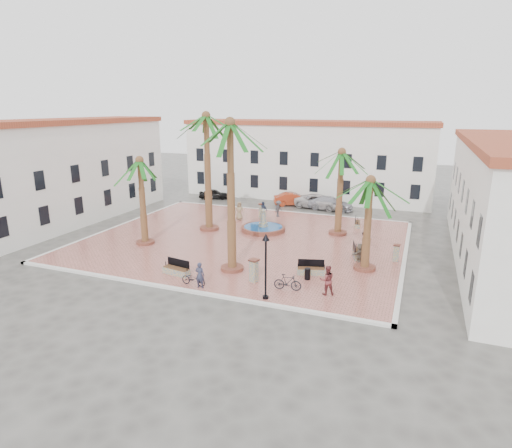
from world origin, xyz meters
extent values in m
plane|color=#56544F|center=(0.00, 0.00, 0.00)|extent=(120.00, 120.00, 0.00)
cube|color=#BA695D|center=(0.00, 0.00, 0.07)|extent=(26.00, 22.00, 0.15)
cube|color=silver|center=(0.00, 11.00, 0.08)|extent=(26.30, 0.30, 0.16)
cube|color=silver|center=(0.00, -11.00, 0.08)|extent=(26.30, 0.30, 0.16)
cube|color=silver|center=(13.00, 0.00, 0.08)|extent=(0.30, 22.30, 0.16)
cube|color=silver|center=(-13.00, 0.00, 0.08)|extent=(0.30, 22.30, 0.16)
cube|color=white|center=(0.00, 20.00, 4.50)|extent=(30.00, 7.00, 9.00)
cube|color=#A44329|center=(0.00, 20.00, 9.25)|extent=(30.40, 7.40, 0.50)
cube|color=black|center=(-13.12, 16.52, 2.20)|extent=(1.00, 0.12, 1.60)
cube|color=black|center=(-9.38, 16.52, 2.20)|extent=(1.00, 0.12, 1.60)
cube|color=black|center=(-5.62, 16.52, 2.20)|extent=(1.00, 0.12, 1.60)
cube|color=black|center=(-1.88, 16.52, 2.20)|extent=(1.00, 0.12, 1.60)
cube|color=black|center=(1.88, 16.52, 2.20)|extent=(1.00, 0.12, 1.60)
cube|color=black|center=(5.62, 16.52, 2.20)|extent=(1.00, 0.12, 1.60)
cube|color=black|center=(9.38, 16.52, 2.20)|extent=(1.00, 0.12, 1.60)
cube|color=black|center=(13.12, 16.52, 2.20)|extent=(1.00, 0.12, 1.60)
cube|color=black|center=(-13.12, 16.52, 5.20)|extent=(1.00, 0.12, 1.60)
cube|color=black|center=(-9.38, 16.52, 5.20)|extent=(1.00, 0.12, 1.60)
cube|color=black|center=(-5.62, 16.52, 5.20)|extent=(1.00, 0.12, 1.60)
cube|color=black|center=(-1.88, 16.52, 5.20)|extent=(1.00, 0.12, 1.60)
cube|color=black|center=(1.88, 16.52, 5.20)|extent=(1.00, 0.12, 1.60)
cube|color=black|center=(5.62, 16.52, 5.20)|extent=(1.00, 0.12, 1.60)
cube|color=black|center=(9.38, 16.52, 5.20)|extent=(1.00, 0.12, 1.60)
cube|color=black|center=(13.12, 16.52, 5.20)|extent=(1.00, 0.12, 1.60)
cube|color=black|center=(16.54, -9.49, 2.20)|extent=(0.12, 1.00, 1.60)
cube|color=black|center=(16.54, -5.77, 2.20)|extent=(0.12, 1.00, 1.60)
cube|color=black|center=(16.54, -2.06, 2.20)|extent=(0.12, 1.00, 1.60)
cube|color=black|center=(16.54, 1.65, 2.20)|extent=(0.12, 1.00, 1.60)
cube|color=black|center=(16.54, 5.37, 2.20)|extent=(0.12, 1.00, 1.60)
cube|color=black|center=(16.54, 9.08, 2.20)|extent=(0.12, 1.00, 1.60)
cube|color=black|center=(16.54, 12.80, 2.20)|extent=(0.12, 1.00, 1.60)
cube|color=black|center=(16.54, -9.49, 5.20)|extent=(0.12, 1.00, 1.60)
cube|color=black|center=(16.54, -5.77, 5.20)|extent=(0.12, 1.00, 1.60)
cube|color=black|center=(16.54, -2.06, 5.20)|extent=(0.12, 1.00, 1.60)
cube|color=black|center=(16.54, 1.65, 5.20)|extent=(0.12, 1.00, 1.60)
cube|color=black|center=(16.54, 5.37, 5.20)|extent=(0.12, 1.00, 1.60)
cube|color=black|center=(16.54, 9.08, 5.20)|extent=(0.12, 1.00, 1.60)
cube|color=black|center=(16.54, 12.80, 5.20)|extent=(0.12, 1.00, 1.60)
cube|color=white|center=(-19.00, 0.00, 4.75)|extent=(6.00, 24.00, 9.50)
cube|color=#A44329|center=(-19.00, 0.00, 9.75)|extent=(6.40, 24.40, 0.50)
cube|color=black|center=(-16.02, -10.00, 2.20)|extent=(0.12, 1.00, 1.60)
cube|color=black|center=(-16.02, -6.00, 2.20)|extent=(0.12, 1.00, 1.60)
cube|color=black|center=(-16.02, -2.00, 2.20)|extent=(0.12, 1.00, 1.60)
cube|color=black|center=(-16.02, 2.00, 2.20)|extent=(0.12, 1.00, 1.60)
cube|color=black|center=(-16.02, 6.00, 2.20)|extent=(0.12, 1.00, 1.60)
cube|color=black|center=(-16.02, 10.00, 2.20)|extent=(0.12, 1.00, 1.60)
cube|color=black|center=(-16.02, -6.00, 5.20)|extent=(0.12, 1.00, 1.60)
cube|color=black|center=(-16.02, -2.00, 5.20)|extent=(0.12, 1.00, 1.60)
cube|color=black|center=(-16.02, 2.00, 5.20)|extent=(0.12, 1.00, 1.60)
cube|color=black|center=(-16.02, 6.00, 5.20)|extent=(0.12, 1.00, 1.60)
cube|color=black|center=(-16.02, 10.00, 5.20)|extent=(0.12, 1.00, 1.60)
cylinder|color=brown|center=(0.52, 3.06, 0.34)|extent=(4.00, 4.00, 0.38)
cylinder|color=#194C8C|center=(0.52, 3.06, 0.51)|extent=(3.52, 3.52, 0.06)
cylinder|color=gray|center=(0.52, 3.06, 0.53)|extent=(0.86, 0.86, 0.76)
cylinder|color=gray|center=(0.52, 3.06, 1.29)|extent=(0.57, 0.57, 1.14)
sphere|color=gray|center=(0.52, 3.06, 2.01)|extent=(0.42, 0.42, 0.42)
cylinder|color=brown|center=(-4.26, 1.61, 0.28)|extent=(1.75, 1.75, 0.26)
cylinder|color=brown|center=(-4.26, 1.61, 5.40)|extent=(0.57, 0.57, 9.97)
sphere|color=brown|center=(-4.26, 1.61, 10.39)|extent=(0.77, 0.77, 0.77)
cylinder|color=brown|center=(-7.29, -4.07, 0.26)|extent=(1.49, 1.49, 0.22)
cylinder|color=brown|center=(-7.29, -4.07, 3.72)|extent=(0.48, 0.48, 6.69)
sphere|color=brown|center=(-7.29, -4.07, 7.06)|extent=(0.65, 0.65, 0.65)
cylinder|color=brown|center=(1.90, -6.89, 0.27)|extent=(1.60, 1.60, 0.24)
cylinder|color=brown|center=(1.90, -6.89, 5.27)|extent=(0.52, 0.52, 9.77)
sphere|color=brown|center=(1.90, -6.89, 10.16)|extent=(0.70, 0.70, 0.70)
cylinder|color=brown|center=(10.48, -3.45, 0.26)|extent=(1.52, 1.52, 0.23)
cylinder|color=brown|center=(10.48, -3.45, 3.41)|extent=(0.49, 0.49, 6.06)
sphere|color=brown|center=(10.48, -3.45, 6.44)|extent=(0.67, 0.67, 0.67)
cylinder|color=brown|center=(7.09, 4.49, 0.27)|extent=(1.60, 1.60, 0.24)
cylinder|color=brown|center=(7.09, 4.49, 3.91)|extent=(0.52, 0.52, 7.04)
sphere|color=brown|center=(7.09, 4.49, 7.43)|extent=(0.70, 0.70, 0.70)
cube|color=gray|center=(-1.24, -9.07, 0.37)|extent=(2.05, 0.92, 0.44)
cube|color=#56351E|center=(-1.24, -9.07, 0.62)|extent=(1.93, 0.85, 0.07)
cube|color=black|center=(-1.20, -8.83, 0.92)|extent=(1.85, 0.37, 0.55)
cylinder|color=black|center=(-2.16, -8.91, 0.75)|extent=(0.05, 0.05, 0.33)
cylinder|color=black|center=(-0.33, -9.22, 0.75)|extent=(0.05, 0.05, 0.33)
cube|color=gray|center=(7.22, -5.73, 0.36)|extent=(1.96, 1.06, 0.42)
cube|color=#56351E|center=(7.22, -5.73, 0.60)|extent=(1.85, 0.98, 0.06)
cube|color=black|center=(7.16, -5.51, 0.88)|extent=(1.72, 0.53, 0.52)
cylinder|color=black|center=(6.37, -5.97, 0.72)|extent=(0.05, 0.05, 0.31)
cylinder|color=black|center=(8.08, -5.49, 0.72)|extent=(0.05, 0.05, 0.31)
cube|color=gray|center=(9.62, -1.06, 0.36)|extent=(1.05, 2.01, 0.43)
cube|color=#56351E|center=(9.62, -1.06, 0.61)|extent=(0.98, 1.90, 0.06)
cube|color=black|center=(9.39, -1.12, 0.90)|extent=(0.51, 1.77, 0.54)
cylinder|color=black|center=(9.85, -1.94, 0.74)|extent=(0.05, 0.05, 0.32)
cylinder|color=black|center=(9.39, -0.18, 0.74)|extent=(0.05, 0.05, 0.32)
cube|color=gray|center=(8.36, 7.68, 0.34)|extent=(0.70, 1.72, 0.37)
cube|color=#56351E|center=(8.36, 7.68, 0.55)|extent=(0.65, 1.62, 0.06)
cube|color=black|center=(8.16, 7.66, 0.80)|extent=(0.23, 1.57, 0.46)
cylinder|color=black|center=(8.45, 6.90, 0.66)|extent=(0.05, 0.05, 0.28)
cylinder|color=black|center=(8.27, 8.46, 0.66)|extent=(0.05, 0.05, 0.28)
cylinder|color=black|center=(5.65, -10.40, 0.23)|extent=(0.36, 0.36, 0.16)
cylinder|color=black|center=(5.65, -10.40, 2.03)|extent=(0.12, 0.12, 3.56)
cone|color=black|center=(5.65, -10.40, 3.96)|extent=(0.44, 0.44, 0.40)
sphere|color=beige|center=(5.65, -10.40, 3.81)|extent=(0.24, 0.24, 0.24)
cylinder|color=black|center=(9.34, 5.20, 0.23)|extent=(0.38, 0.38, 0.17)
cylinder|color=black|center=(9.34, 5.20, 2.13)|extent=(0.13, 0.13, 3.76)
cone|color=black|center=(9.34, 5.20, 4.17)|extent=(0.46, 0.46, 0.42)
sphere|color=beige|center=(9.34, 5.20, 4.01)|extent=(0.25, 0.25, 0.25)
cube|color=gray|center=(4.08, -8.30, 0.86)|extent=(0.53, 0.53, 1.43)
cube|color=brown|center=(4.08, -8.30, 1.63)|extent=(0.67, 0.67, 0.11)
cube|color=gray|center=(-1.19, 7.10, 0.88)|extent=(0.55, 0.55, 1.45)
cube|color=brown|center=(-1.19, 7.10, 1.66)|extent=(0.68, 0.68, 0.11)
cube|color=gray|center=(12.40, -0.98, 0.75)|extent=(0.40, 0.40, 1.19)
cube|color=brown|center=(12.40, -0.98, 1.39)|extent=(0.51, 0.51, 0.09)
cylinder|color=black|center=(7.21, -6.66, 0.53)|extent=(0.39, 0.39, 0.76)
imported|color=#2C2E44|center=(1.29, -10.40, 0.99)|extent=(0.62, 0.42, 1.67)
imported|color=black|center=(0.72, -10.23, 0.59)|extent=(1.71, 0.65, 0.89)
imported|color=brown|center=(8.89, -8.51, 1.07)|extent=(1.11, 1.01, 1.84)
imported|color=black|center=(6.51, -8.78, 0.67)|extent=(1.77, 0.67, 1.04)
imported|color=#947C59|center=(-3.03, 5.76, 1.09)|extent=(1.09, 0.98, 1.87)
imported|color=#2A374F|center=(-0.92, 6.88, 1.06)|extent=(1.16, 0.81, 1.82)
imported|color=#434347|center=(0.18, 8.46, 0.99)|extent=(0.90, 1.21, 1.68)
imported|color=#6C5F52|center=(9.96, -2.55, 0.92)|extent=(0.96, 1.50, 1.55)
imported|color=black|center=(-10.35, 14.64, 0.62)|extent=(3.90, 2.56, 1.24)
imported|color=#A53419|center=(-0.04, 14.68, 0.74)|extent=(4.77, 3.29, 1.49)
imported|color=#B2B1BA|center=(4.42, 14.02, 0.74)|extent=(5.15, 2.19, 1.48)
imported|color=beige|center=(3.13, 14.32, 0.77)|extent=(5.86, 3.33, 1.54)
camera|label=1|loc=(13.54, -32.27, 11.11)|focal=30.00mm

